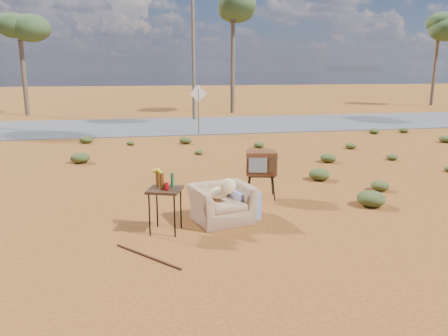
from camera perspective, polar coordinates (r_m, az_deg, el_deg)
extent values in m
plane|color=#9A551E|center=(8.07, -2.14, -8.03)|extent=(140.00, 140.00, 0.00)
cube|color=#565659|center=(22.66, -8.13, 5.47)|extent=(140.00, 7.00, 0.04)
imported|color=#9C7555|center=(8.35, -0.31, -3.86)|extent=(1.23, 0.95, 0.95)
ellipsoid|color=beige|center=(8.35, -0.78, -3.30)|extent=(0.34, 0.34, 0.20)
ellipsoid|color=beige|center=(8.14, 0.54, -2.40)|extent=(0.30, 0.15, 0.30)
cube|color=navy|center=(8.71, 2.45, -4.52)|extent=(0.61, 0.80, 0.56)
cube|color=black|center=(9.89, 4.85, -0.86)|extent=(0.68, 0.57, 0.03)
cylinder|color=black|center=(9.74, 3.30, -2.69)|extent=(0.03, 0.03, 0.54)
cylinder|color=black|center=(9.78, 6.51, -2.69)|extent=(0.03, 0.03, 0.54)
cylinder|color=black|center=(10.15, 3.20, -2.05)|extent=(0.03, 0.03, 0.54)
cylinder|color=black|center=(10.19, 6.28, -2.06)|extent=(0.03, 0.03, 0.54)
cube|color=brown|center=(9.83, 4.88, 0.71)|extent=(0.76, 0.65, 0.52)
cube|color=slate|center=(9.56, 4.44, 0.37)|extent=(0.40, 0.10, 0.32)
cube|color=#472D19|center=(9.59, 6.38, 0.36)|extent=(0.15, 0.05, 0.37)
cube|color=#3C2215|center=(7.79, -7.73, -2.82)|extent=(0.72, 0.72, 0.05)
cylinder|color=black|center=(7.76, -9.71, -5.99)|extent=(0.03, 0.03, 0.79)
cylinder|color=black|center=(7.64, -6.48, -6.20)|extent=(0.03, 0.03, 0.79)
cylinder|color=black|center=(8.17, -8.74, -4.99)|extent=(0.03, 0.03, 0.79)
cylinder|color=black|center=(8.05, -5.66, -5.17)|extent=(0.03, 0.03, 0.79)
cylinder|color=#512C0D|center=(7.83, -8.61, -1.48)|extent=(0.08, 0.08, 0.29)
cylinder|color=#512C0D|center=(7.66, -8.12, -1.70)|extent=(0.07, 0.07, 0.32)
cylinder|color=#285E31|center=(7.82, -6.75, -1.53)|extent=(0.07, 0.07, 0.27)
cylinder|color=red|center=(7.64, -7.50, -2.38)|extent=(0.07, 0.07, 0.15)
cylinder|color=silver|center=(7.96, -8.59, -1.74)|extent=(0.09, 0.09, 0.16)
ellipsoid|color=gold|center=(7.92, -8.63, -0.56)|extent=(0.18, 0.18, 0.14)
cylinder|color=#502415|center=(7.05, -9.96, -11.28)|extent=(0.97, 1.12, 0.04)
cylinder|color=brown|center=(19.72, -3.35, 7.36)|extent=(0.06, 0.06, 2.00)
cube|color=silver|center=(19.66, -3.38, 9.68)|extent=(0.78, 0.04, 0.78)
cylinder|color=brown|center=(30.24, -24.76, 11.93)|extent=(0.28, 0.28, 6.00)
ellipsoid|color=#3D5B2E|center=(30.35, -25.22, 16.64)|extent=(3.20, 3.20, 2.20)
cylinder|color=brown|center=(29.12, 1.13, 14.07)|extent=(0.28, 0.28, 7.00)
ellipsoid|color=#3D5B2E|center=(29.34, 1.15, 19.94)|extent=(3.20, 3.20, 2.20)
cylinder|color=brown|center=(39.06, 25.86, 12.14)|extent=(0.28, 0.28, 6.50)
ellipsoid|color=#3D5B2E|center=(39.19, 26.27, 16.15)|extent=(3.20, 3.20, 2.20)
cylinder|color=brown|center=(25.18, -4.04, 15.37)|extent=(0.20, 0.20, 8.00)
ellipsoid|color=#3C4A20|center=(11.19, 19.70, -2.18)|extent=(0.44, 0.44, 0.24)
ellipsoid|color=#3C4A20|center=(14.33, -18.29, 1.28)|extent=(0.60, 0.60, 0.33)
ellipsoid|color=#3C4A20|center=(15.04, 21.08, 1.33)|extent=(0.36, 0.36, 0.20)
ellipsoid|color=#3C4A20|center=(16.29, 4.58, 3.03)|extent=(0.40, 0.40, 0.22)
ellipsoid|color=#3C4A20|center=(17.19, -12.12, 3.20)|extent=(0.30, 0.30, 0.17)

